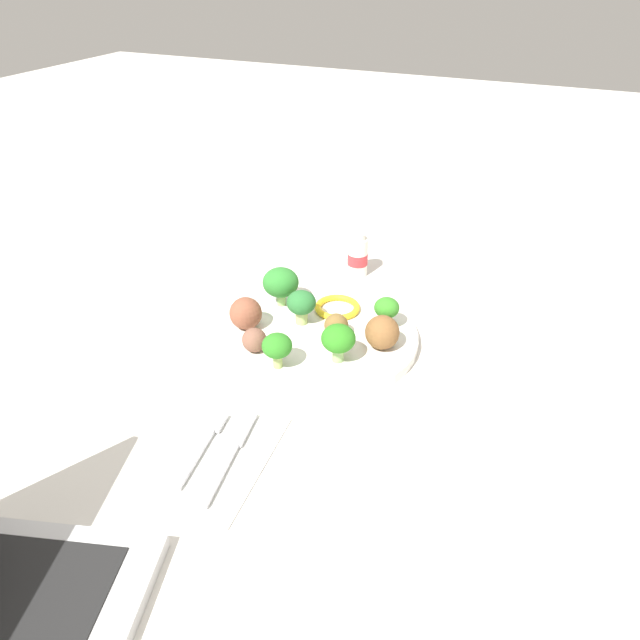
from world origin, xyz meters
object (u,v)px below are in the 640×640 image
object	(u,v)px
broccoli_floret_front_right	(281,283)
broccoli_floret_near_rim	(301,304)
plate	(320,336)
meatball_back_right	(382,333)
meatball_back_left	(254,340)
meatball_front_right	(246,313)
yogurt_bottle	(358,256)
pepper_ring_far_rim	(336,307)
broccoli_floret_back_left	(387,309)
fork	(202,443)
broccoli_floret_far_rim	(277,347)
broccoli_floret_mid_right	(338,339)
knife	(230,451)
napkin	(214,455)
meatball_front_left	(336,325)

from	to	relation	value
broccoli_floret_front_right	broccoli_floret_near_rim	bearing A→B (deg)	-124.32
plate	meatball_back_right	distance (m)	0.10
meatball_back_left	meatball_front_right	distance (m)	0.06
broccoli_floret_near_rim	yogurt_bottle	xyz separation A→B (m)	(0.20, -0.01, -0.01)
pepper_ring_far_rim	broccoli_floret_back_left	bearing A→B (deg)	-100.89
meatball_back_right	fork	bearing A→B (deg)	152.93
broccoli_floret_near_rim	broccoli_floret_far_rim	world-z (taller)	broccoli_floret_near_rim
broccoli_floret_mid_right	broccoli_floret_far_rim	bearing A→B (deg)	123.91
meatball_back_left	broccoli_floret_back_left	bearing A→B (deg)	-48.89
broccoli_floret_mid_right	broccoli_floret_back_left	distance (m)	0.11
meatball_back_right	broccoli_floret_back_left	bearing A→B (deg)	11.59
broccoli_floret_mid_right	broccoli_floret_back_left	size ratio (longest dim) A/B	1.12
broccoli_floret_far_rim	meatball_back_right	size ratio (longest dim) A/B	1.04
pepper_ring_far_rim	fork	bearing A→B (deg)	173.79
broccoli_floret_near_rim	knife	size ratio (longest dim) A/B	0.35
yogurt_bottle	knife	bearing A→B (deg)	-177.11
plate	napkin	bearing A→B (deg)	176.29
meatball_front_right	fork	xyz separation A→B (m)	(-0.22, -0.07, -0.03)
broccoli_floret_far_rim	broccoli_floret_front_right	distance (m)	0.16
broccoli_floret_back_left	meatball_back_right	bearing A→B (deg)	-168.41
plate	broccoli_floret_back_left	world-z (taller)	broccoli_floret_back_left
broccoli_floret_mid_right	knife	xyz separation A→B (m)	(-0.20, 0.05, -0.04)
meatball_back_left	meatball_front_right	bearing A→B (deg)	40.28
meatball_front_left	napkin	world-z (taller)	meatball_front_left
broccoli_floret_mid_right	meatball_front_right	bearing A→B (deg)	81.74
meatball_back_right	yogurt_bottle	world-z (taller)	yogurt_bottle
fork	knife	distance (m)	0.04
meatball_front_right	napkin	xyz separation A→B (m)	(-0.23, -0.09, -0.04)
meatball_front_right	meatball_front_left	xyz separation A→B (m)	(0.03, -0.13, -0.01)
broccoli_floret_front_right	meatball_front_right	world-z (taller)	broccoli_floret_front_right
broccoli_floret_back_left	broccoli_floret_front_right	bearing A→B (deg)	91.11
broccoli_floret_mid_right	meatball_back_left	bearing A→B (deg)	102.13
broccoli_floret_near_rim	meatball_front_left	distance (m)	0.06
broccoli_floret_front_right	broccoli_floret_back_left	world-z (taller)	broccoli_floret_front_right
meatball_front_left	broccoli_floret_near_rim	bearing A→B (deg)	79.59
broccoli_floret_far_rim	yogurt_bottle	bearing A→B (deg)	1.12
broccoli_floret_mid_right	meatball_back_left	xyz separation A→B (m)	(-0.02, 0.11, -0.02)
plate	broccoli_floret_front_right	bearing A→B (deg)	61.55
plate	fork	xyz separation A→B (m)	(-0.25, 0.04, -0.00)
broccoli_floret_back_left	meatball_front_left	xyz separation A→B (m)	(-0.05, 0.06, -0.01)
meatball_front_left	napkin	size ratio (longest dim) A/B	0.20
broccoli_floret_back_left	napkin	bearing A→B (deg)	162.22
fork	yogurt_bottle	size ratio (longest dim) A/B	1.58
broccoli_floret_front_right	meatball_back_left	world-z (taller)	broccoli_floret_front_right
broccoli_floret_back_left	fork	distance (m)	0.33
broccoli_floret_mid_right	yogurt_bottle	world-z (taller)	yogurt_bottle
broccoli_floret_back_left	meatball_back_right	world-z (taller)	same
broccoli_floret_far_rim	meatball_front_right	size ratio (longest dim) A/B	1.05
meatball_back_left	meatball_back_right	xyz separation A→B (m)	(0.08, -0.16, 0.01)
broccoli_floret_front_right	napkin	bearing A→B (deg)	-167.41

